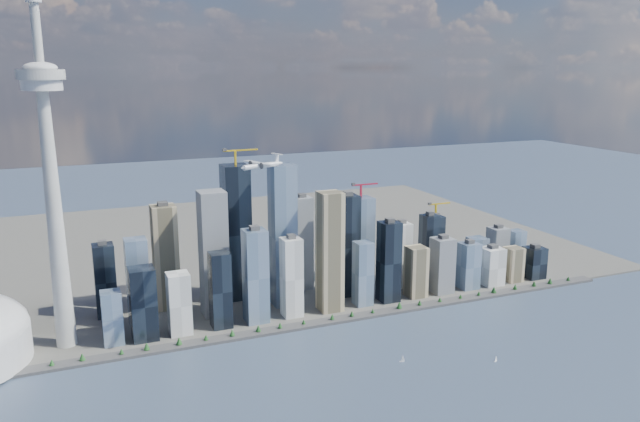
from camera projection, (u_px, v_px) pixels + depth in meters
name	position (u px, v px, depth m)	size (l,w,h in m)	color
ground	(375.00, 417.00, 663.80)	(4000.00, 4000.00, 0.00)	#324057
seawall	(294.00, 327.00, 888.47)	(1100.00, 22.00, 4.00)	#383838
land	(219.00, 246.00, 1293.79)	(1400.00, 900.00, 3.00)	#4C4C47
shoreline_trees	(294.00, 323.00, 886.95)	(960.53, 7.20, 8.80)	#3F2D1E
skyscraper_cluster	(310.00, 257.00, 972.63)	(736.00, 142.00, 240.77)	black
needle_tower	(50.00, 172.00, 778.26)	(56.00, 56.00, 550.50)	#9D9D98
airplane	(262.00, 165.00, 739.39)	(59.95, 53.67, 15.09)	silver
sailboat_west	(496.00, 359.00, 788.91)	(5.84, 3.57, 8.35)	white
sailboat_east	(402.00, 359.00, 787.80)	(6.92, 3.59, 9.66)	white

